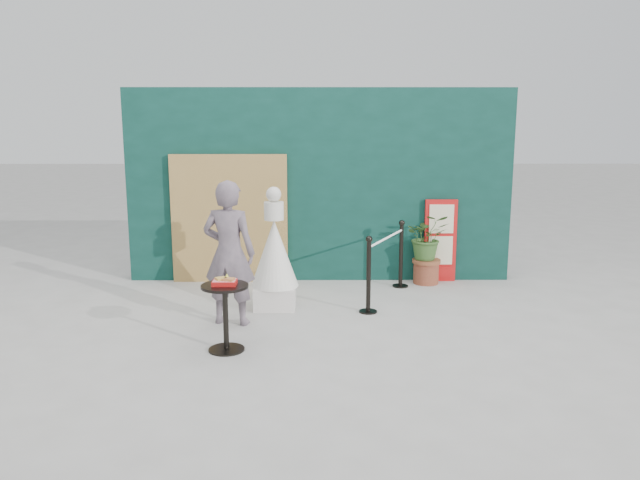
% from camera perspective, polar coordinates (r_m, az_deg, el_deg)
% --- Properties ---
extents(ground, '(60.00, 60.00, 0.00)m').
position_cam_1_polar(ground, '(7.10, 0.05, -9.80)').
color(ground, '#ADAAA5').
rests_on(ground, ground).
extents(back_wall, '(6.00, 0.30, 3.00)m').
position_cam_1_polar(back_wall, '(9.84, -0.06, 5.01)').
color(back_wall, '#0A3028').
rests_on(back_wall, ground).
extents(bamboo_fence, '(1.80, 0.08, 2.00)m').
position_cam_1_polar(bamboo_fence, '(9.79, -8.28, 1.92)').
color(bamboo_fence, tan).
rests_on(bamboo_fence, ground).
extents(woman, '(0.73, 0.56, 1.80)m').
position_cam_1_polar(woman, '(7.76, -8.31, -1.18)').
color(woman, slate).
rests_on(woman, ground).
extents(menu_board, '(0.50, 0.07, 1.30)m').
position_cam_1_polar(menu_board, '(9.96, 10.94, -0.06)').
color(menu_board, red).
rests_on(menu_board, ground).
extents(statue, '(0.64, 0.64, 1.65)m').
position_cam_1_polar(statue, '(8.41, -4.18, -1.74)').
color(statue, silver).
rests_on(statue, ground).
extents(cafe_table, '(0.52, 0.52, 0.75)m').
position_cam_1_polar(cafe_table, '(6.94, -8.65, -6.09)').
color(cafe_table, black).
rests_on(cafe_table, ground).
extents(food_basket, '(0.26, 0.19, 0.11)m').
position_cam_1_polar(food_basket, '(6.86, -8.70, -3.77)').
color(food_basket, red).
rests_on(food_basket, cafe_table).
extents(planter, '(0.65, 0.56, 1.10)m').
position_cam_1_polar(planter, '(9.78, 9.75, -0.29)').
color(planter, brown).
rests_on(planter, ground).
extents(stanchion_barrier, '(0.84, 1.54, 1.03)m').
position_cam_1_polar(stanchion_barrier, '(8.88, 6.05, -2.27)').
color(stanchion_barrier, black).
rests_on(stanchion_barrier, ground).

